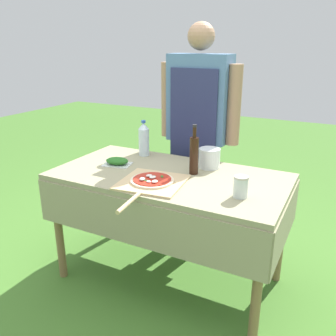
# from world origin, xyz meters

# --- Properties ---
(ground_plane) EXTENTS (12.00, 12.00, 0.00)m
(ground_plane) POSITION_xyz_m (0.00, 0.00, 0.00)
(ground_plane) COLOR #477A2D
(prep_table) EXTENTS (1.50, 0.79, 0.78)m
(prep_table) POSITION_xyz_m (0.00, 0.00, 0.68)
(prep_table) COLOR gray
(prep_table) RESTS_ON ground
(person_cook) EXTENTS (0.64, 0.23, 1.72)m
(person_cook) POSITION_xyz_m (-0.05, 0.59, 1.01)
(person_cook) COLOR #4C4C51
(person_cook) RESTS_ON ground
(pizza_on_peel) EXTENTS (0.41, 0.64, 0.05)m
(pizza_on_peel) POSITION_xyz_m (-0.02, -0.20, 0.80)
(pizza_on_peel) COLOR #D1B27F
(pizza_on_peel) RESTS_ON prep_table
(oil_bottle) EXTENTS (0.06, 0.06, 0.32)m
(oil_bottle) POSITION_xyz_m (0.14, 0.08, 0.91)
(oil_bottle) COLOR black
(oil_bottle) RESTS_ON prep_table
(water_bottle) EXTENTS (0.08, 0.08, 0.26)m
(water_bottle) POSITION_xyz_m (-0.35, 0.28, 0.91)
(water_bottle) COLOR silver
(water_bottle) RESTS_ON prep_table
(herb_container) EXTENTS (0.21, 0.17, 0.05)m
(herb_container) POSITION_xyz_m (-0.40, -0.00, 0.81)
(herb_container) COLOR silver
(herb_container) RESTS_ON prep_table
(mixing_tub) EXTENTS (0.14, 0.14, 0.13)m
(mixing_tub) POSITION_xyz_m (0.18, 0.24, 0.85)
(mixing_tub) COLOR silver
(mixing_tub) RESTS_ON prep_table
(sauce_jar) EXTENTS (0.08, 0.08, 0.12)m
(sauce_jar) POSITION_xyz_m (0.51, -0.14, 0.84)
(sauce_jar) COLOR silver
(sauce_jar) RESTS_ON prep_table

